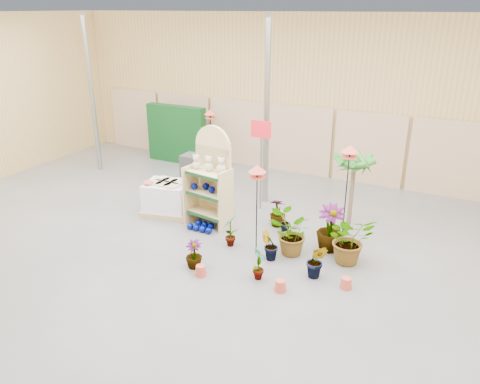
# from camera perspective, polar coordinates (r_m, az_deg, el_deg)

# --- Properties ---
(room) EXTENTS (15.20, 12.10, 4.70)m
(room) POSITION_cam_1_polar(r_m,az_deg,el_deg) (9.06, -3.40, 6.23)
(room) COLOR #555555
(room) RESTS_ON ground
(display_shelf) EXTENTS (1.03, 0.74, 2.25)m
(display_shelf) POSITION_cam_1_polar(r_m,az_deg,el_deg) (10.42, -3.50, 1.46)
(display_shelf) COLOR tan
(display_shelf) RESTS_ON ground
(teddy_bears) EXTENTS (0.83, 0.21, 0.35)m
(teddy_bears) POSITION_cam_1_polar(r_m,az_deg,el_deg) (10.19, -3.73, 3.34)
(teddy_bears) COLOR beige
(teddy_bears) RESTS_ON display_shelf
(gazing_balls_shelf) EXTENTS (0.83, 0.28, 0.16)m
(gazing_balls_shelf) POSITION_cam_1_polar(r_m,az_deg,el_deg) (10.37, -3.83, 0.49)
(gazing_balls_shelf) COLOR #010B67
(gazing_balls_shelf) RESTS_ON display_shelf
(gazing_balls_floor) EXTENTS (0.63, 0.39, 0.15)m
(gazing_balls_floor) POSITION_cam_1_polar(r_m,az_deg,el_deg) (10.43, -4.70, -4.24)
(gazing_balls_floor) COLOR #010B67
(gazing_balls_floor) RESTS_ON ground
(pallet_stack) EXTENTS (1.26, 1.12, 0.81)m
(pallet_stack) POSITION_cam_1_polar(r_m,az_deg,el_deg) (11.23, -8.81, -0.71)
(pallet_stack) COLOR tan
(pallet_stack) RESTS_ON ground
(charcoal_planters) EXTENTS (0.50, 0.50, 1.00)m
(charcoal_planters) POSITION_cam_1_polar(r_m,az_deg,el_deg) (12.53, -5.80, 2.36)
(charcoal_planters) COLOR #282828
(charcoal_planters) RESTS_ON ground
(trellis_stock) EXTENTS (2.00, 0.30, 1.80)m
(trellis_stock) POSITION_cam_1_polar(r_m,az_deg,el_deg) (14.88, -7.72, 6.99)
(trellis_stock) COLOR #0A3B14
(trellis_stock) RESTS_ON ground
(offer_sign) EXTENTS (0.50, 0.08, 2.20)m
(offer_sign) POSITION_cam_1_polar(r_m,az_deg,el_deg) (10.97, 2.57, 5.50)
(offer_sign) COLOR gray
(offer_sign) RESTS_ON ground
(bird_table_front) EXTENTS (0.34, 0.34, 1.88)m
(bird_table_front) POSITION_cam_1_polar(r_m,az_deg,el_deg) (8.77, 2.11, 2.47)
(bird_table_front) COLOR black
(bird_table_front) RESTS_ON ground
(bird_table_right) EXTENTS (0.34, 0.34, 2.16)m
(bird_table_right) POSITION_cam_1_polar(r_m,az_deg,el_deg) (9.26, 13.23, 4.69)
(bird_table_right) COLOR black
(bird_table_right) RESTS_ON ground
(bird_table_back) EXTENTS (0.34, 0.34, 1.98)m
(bird_table_back) POSITION_cam_1_polar(r_m,az_deg,el_deg) (13.16, -3.63, 9.44)
(bird_table_back) COLOR black
(bird_table_back) RESTS_ON ground
(palm) EXTENTS (0.70, 0.70, 1.73)m
(palm) POSITION_cam_1_polar(r_m,az_deg,el_deg) (10.46, 13.77, 3.56)
(palm) COLOR brown
(palm) RESTS_ON ground
(potted_plant_0) EXTENTS (0.29, 0.39, 0.69)m
(potted_plant_0) POSITION_cam_1_polar(r_m,az_deg,el_deg) (9.64, -1.18, -4.68)
(potted_plant_0) COLOR #297021
(potted_plant_0) RESTS_ON ground
(potted_plant_1) EXTENTS (0.43, 0.44, 0.62)m
(potted_plant_1) POSITION_cam_1_polar(r_m,az_deg,el_deg) (9.13, 3.62, -6.53)
(potted_plant_1) COLOR #297021
(potted_plant_1) RESTS_ON ground
(potted_plant_2) EXTENTS (1.07, 1.04, 0.90)m
(potted_plant_2) POSITION_cam_1_polar(r_m,az_deg,el_deg) (9.29, 6.13, -5.13)
(potted_plant_2) COLOR #297021
(potted_plant_2) RESTS_ON ground
(potted_plant_3) EXTENTS (0.70, 0.70, 0.96)m
(potted_plant_3) POSITION_cam_1_polar(r_m,az_deg,el_deg) (9.58, 10.93, -4.35)
(potted_plant_3) COLOR #297021
(potted_plant_3) RESTS_ON ground
(potted_plant_5) EXTENTS (0.28, 0.32, 0.52)m
(potted_plant_5) POSITION_cam_1_polar(r_m,az_deg,el_deg) (10.21, 5.48, -3.72)
(potted_plant_5) COLOR #297021
(potted_plant_5) RESTS_ON ground
(potted_plant_7) EXTENTS (0.33, 0.33, 0.56)m
(potted_plant_7) POSITION_cam_1_polar(r_m,az_deg,el_deg) (8.92, -5.65, -7.55)
(potted_plant_7) COLOR #297021
(potted_plant_7) RESTS_ON ground
(potted_plant_8) EXTENTS (0.38, 0.42, 0.67)m
(potted_plant_8) POSITION_cam_1_polar(r_m,az_deg,el_deg) (8.50, 2.28, -8.63)
(potted_plant_8) COLOR #297021
(potted_plant_8) RESTS_ON ground
(potted_plant_9) EXTENTS (0.40, 0.34, 0.68)m
(potted_plant_9) POSITION_cam_1_polar(r_m,az_deg,el_deg) (8.65, 9.33, -8.31)
(potted_plant_9) COLOR #297021
(potted_plant_9) RESTS_ON ground
(potted_plant_10) EXTENTS (1.17, 1.15, 0.98)m
(potted_plant_10) POSITION_cam_1_polar(r_m,az_deg,el_deg) (9.21, 13.20, -5.62)
(potted_plant_10) COLOR #297021
(potted_plant_10) RESTS_ON ground
(potted_plant_11) EXTENTS (0.43, 0.43, 0.65)m
(potted_plant_11) POSITION_cam_1_polar(r_m,az_deg,el_deg) (10.53, 4.61, -2.47)
(potted_plant_11) COLOR #297021
(potted_plant_11) RESTS_ON ground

